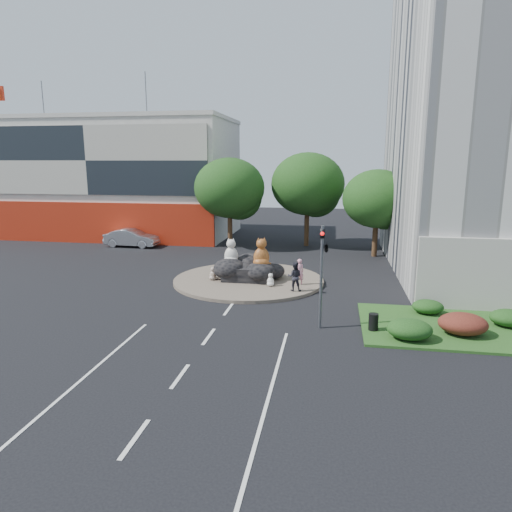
{
  "coord_description": "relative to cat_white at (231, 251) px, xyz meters",
  "views": [
    {
      "loc": [
        5.47,
        -19.13,
        7.91
      ],
      "look_at": [
        0.69,
        8.9,
        2.0
      ],
      "focal_mm": 32.0,
      "sensor_mm": 36.0,
      "label": 1
    }
  ],
  "objects": [
    {
      "name": "ground",
      "position": [
        1.18,
        -10.05,
        -2.01
      ],
      "size": [
        120.0,
        120.0,
        0.0
      ],
      "primitive_type": "plane",
      "color": "black",
      "rests_on": "ground"
    },
    {
      "name": "shophouse_block",
      "position": [
        -16.82,
        17.87,
        4.17
      ],
      "size": [
        25.2,
        12.3,
        17.4
      ],
      "color": "silver",
      "rests_on": "ground"
    },
    {
      "name": "street_lamp",
      "position": [
        14.0,
        -2.05,
        2.54
      ],
      "size": [
        2.34,
        0.22,
        8.06
      ],
      "color": "#595B60",
      "rests_on": "ground"
    },
    {
      "name": "hedge_red",
      "position": [
        12.68,
        -8.05,
        -1.4
      ],
      "size": [
        2.2,
        1.76,
        0.99
      ],
      "primitive_type": "ellipsoid",
      "color": "#461812",
      "rests_on": "grass_verge"
    },
    {
      "name": "hedge_mid_green",
      "position": [
        15.18,
        -6.55,
        -1.49
      ],
      "size": [
        1.8,
        1.44,
        0.81
      ],
      "primitive_type": "ellipsoid",
      "color": "#173812",
      "rests_on": "grass_verge"
    },
    {
      "name": "roundabout_island",
      "position": [
        1.18,
        -0.05,
        -1.91
      ],
      "size": [
        10.0,
        10.0,
        0.2
      ],
      "primitive_type": "cylinder",
      "color": "brown",
      "rests_on": "ground"
    },
    {
      "name": "pedestrian_pink",
      "position": [
        4.63,
        -0.95,
        -0.97
      ],
      "size": [
        0.71,
        0.57,
        1.68
      ],
      "primitive_type": "imported",
      "rotation": [
        0.0,
        0.0,
        3.47
      ],
      "color": "pink",
      "rests_on": "roundabout_island"
    },
    {
      "name": "kitten_white",
      "position": [
        2.89,
        -1.62,
        -1.38
      ],
      "size": [
        0.55,
        0.49,
        0.86
      ],
      "primitive_type": null,
      "rotation": [
        0.0,
        0.0,
        0.09
      ],
      "color": "silver",
      "rests_on": "roundabout_island"
    },
    {
      "name": "tree_left",
      "position": [
        -2.75,
        12.02,
        3.24
      ],
      "size": [
        6.46,
        6.46,
        8.27
      ],
      "color": "#382314",
      "rests_on": "ground"
    },
    {
      "name": "traffic_light",
      "position": [
        6.28,
        -8.05,
        1.61
      ],
      "size": [
        0.44,
        1.24,
        5.0
      ],
      "color": "#595B60",
      "rests_on": "ground"
    },
    {
      "name": "pedestrian_dark",
      "position": [
        4.47,
        -2.44,
        -0.93
      ],
      "size": [
        0.87,
        0.68,
        1.77
      ],
      "primitive_type": "imported",
      "rotation": [
        0.0,
        0.0,
        3.16
      ],
      "color": "#22222A",
      "rests_on": "roundabout_island"
    },
    {
      "name": "cat_white",
      "position": [
        0.0,
        0.0,
        0.0
      ],
      "size": [
        1.25,
        1.14,
        1.82
      ],
      "primitive_type": null,
      "rotation": [
        0.0,
        0.0,
        -0.19
      ],
      "color": "beige",
      "rests_on": "rock_plinth"
    },
    {
      "name": "tree_mid",
      "position": [
        4.25,
        14.02,
        3.55
      ],
      "size": [
        6.84,
        6.84,
        8.76
      ],
      "color": "#382314",
      "rests_on": "ground"
    },
    {
      "name": "kitten_calico",
      "position": [
        -1.1,
        -0.74,
        -1.36
      ],
      "size": [
        0.71,
        0.7,
        0.9
      ],
      "primitive_type": null,
      "rotation": [
        0.0,
        0.0,
        -0.65
      ],
      "color": "white",
      "rests_on": "roundabout_island"
    },
    {
      "name": "parked_car",
      "position": [
        -12.04,
        10.65,
        -1.17
      ],
      "size": [
        5.16,
        1.99,
        1.68
      ],
      "primitive_type": "imported",
      "rotation": [
        0.0,
        0.0,
        1.53
      ],
      "color": "#A5A7AD",
      "rests_on": "ground"
    },
    {
      "name": "tree_right",
      "position": [
        10.25,
        10.02,
        2.62
      ],
      "size": [
        5.7,
        5.7,
        7.3
      ],
      "color": "#382314",
      "rests_on": "ground"
    },
    {
      "name": "grass_verge",
      "position": [
        13.18,
        -7.05,
        -1.95
      ],
      "size": [
        10.0,
        6.0,
        0.12
      ],
      "primitive_type": "cube",
      "color": "#1E4A18",
      "rests_on": "ground"
    },
    {
      "name": "rock_plinth",
      "position": [
        1.18,
        -0.05,
        -1.36
      ],
      "size": [
        3.2,
        2.6,
        0.9
      ],
      "primitive_type": null,
      "color": "black",
      "rests_on": "roundabout_island"
    },
    {
      "name": "hedge_near_green",
      "position": [
        10.18,
        -9.05,
        -1.44
      ],
      "size": [
        2.0,
        1.6,
        0.9
      ],
      "primitive_type": "ellipsoid",
      "color": "#173812",
      "rests_on": "grass_verge"
    },
    {
      "name": "cat_tabby",
      "position": [
        2.11,
        -0.38,
        0.09
      ],
      "size": [
        1.51,
        1.42,
        1.99
      ],
      "primitive_type": null,
      "rotation": [
        0.0,
        0.0,
        0.4
      ],
      "color": "#B24F25",
      "rests_on": "rock_plinth"
    },
    {
      "name": "hedge_back_green",
      "position": [
        11.68,
        -5.25,
        -1.53
      ],
      "size": [
        1.6,
        1.28,
        0.72
      ],
      "primitive_type": "ellipsoid",
      "color": "#173812",
      "rests_on": "grass_verge"
    },
    {
      "name": "litter_bin",
      "position": [
        8.68,
        -8.19,
        -1.49
      ],
      "size": [
        0.56,
        0.56,
        0.8
      ],
      "primitive_type": "cylinder",
      "rotation": [
        0.0,
        0.0,
        0.27
      ],
      "color": "black",
      "rests_on": "grass_verge"
    }
  ]
}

